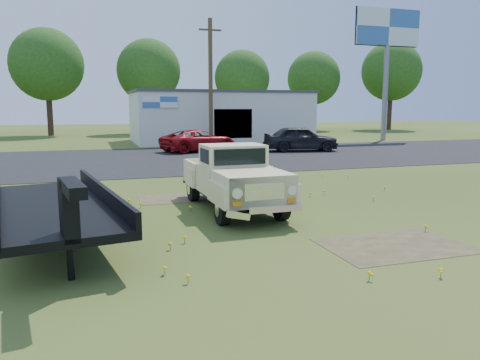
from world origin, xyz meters
name	(u,v)px	position (x,y,z in m)	size (l,w,h in m)	color
ground	(275,219)	(0.00, 0.00, 0.00)	(140.00, 140.00, 0.00)	#374D18
asphalt_lot	(174,158)	(0.00, 15.00, 0.00)	(90.00, 14.00, 0.02)	black
dirt_patch_a	(396,246)	(1.50, -3.00, 0.00)	(3.00, 2.00, 0.01)	#463B25
dirt_patch_b	(175,198)	(-2.00, 3.50, 0.00)	(2.20, 1.60, 0.01)	#463B25
commercial_building	(219,116)	(6.00, 26.99, 2.10)	(14.20, 8.20, 4.15)	silver
billboard	(387,39)	(20.00, 24.04, 8.54)	(6.10, 0.45, 11.05)	slate
utility_pole_mid	(211,82)	(4.00, 22.00, 4.60)	(1.60, 0.30, 9.00)	#4C3C23
treeline_c	(47,65)	(-8.00, 39.50, 6.93)	(7.04, 7.04, 10.47)	#372419
treeline_d	(149,71)	(2.00, 40.50, 6.62)	(6.72, 6.72, 10.00)	#372419
treeline_e	(242,78)	(12.00, 39.00, 5.98)	(6.08, 6.08, 9.04)	#372419
treeline_f	(314,78)	(22.00, 41.50, 6.30)	(6.40, 6.40, 9.52)	#372419
treeline_g	(391,71)	(32.00, 40.00, 7.25)	(7.36, 7.36, 10.95)	#372419
vintage_pickup_truck	(233,177)	(-0.70, 1.40, 0.93)	(1.99, 5.11, 1.86)	beige
flatbed_trailer	(53,201)	(-5.30, -0.48, 0.90)	(2.20, 6.60, 1.80)	black
red_pickup	(199,141)	(2.30, 18.62, 0.69)	(2.30, 5.00, 1.39)	maroon
dark_sedan	(301,139)	(8.64, 16.73, 0.81)	(1.92, 4.78, 1.63)	black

